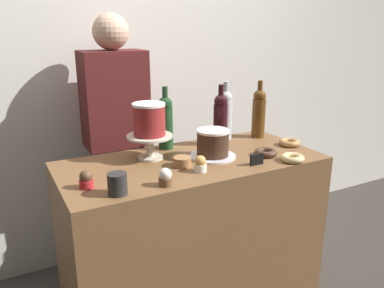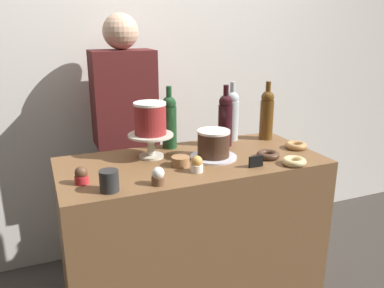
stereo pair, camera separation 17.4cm
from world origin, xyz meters
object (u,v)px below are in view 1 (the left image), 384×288
object	(u,v)px
wine_bottle_amber	(259,112)
price_sign_chalkboard	(257,159)
chocolate_round_cake	(213,143)
donut_maple	(290,143)
cookie_stack	(182,162)
donut_chocolate	(266,152)
wine_bottle_dark_red	(220,118)
cupcake_chocolate	(86,180)
wine_bottle_clear	(225,114)
cupcake_caramel	(200,164)
donut_glazed	(292,158)
cupcake_vanilla	(165,177)
cake_stand_pedestal	(150,143)
wine_bottle_green	(166,122)
coffee_cup_ceramic	(117,184)
barista_figure	(117,147)
white_layer_cake	(149,119)

from	to	relation	value
wine_bottle_amber	price_sign_chalkboard	world-z (taller)	wine_bottle_amber
chocolate_round_cake	donut_maple	world-z (taller)	chocolate_round_cake
cookie_stack	donut_maple	bearing A→B (deg)	1.32
donut_chocolate	price_sign_chalkboard	world-z (taller)	price_sign_chalkboard
wine_bottle_dark_red	cupcake_chocolate	xyz separation A→B (m)	(-0.78, -0.25, -0.11)
wine_bottle_clear	cupcake_caramel	distance (m)	0.55
wine_bottle_dark_red	donut_glazed	world-z (taller)	wine_bottle_dark_red
chocolate_round_cake	cupcake_vanilla	distance (m)	0.41
wine_bottle_dark_red	cupcake_vanilla	world-z (taller)	wine_bottle_dark_red
cupcake_caramel	cookie_stack	xyz separation A→B (m)	(-0.04, 0.10, -0.01)
donut_maple	donut_chocolate	xyz separation A→B (m)	(-0.22, -0.07, 0.00)
cake_stand_pedestal	wine_bottle_green	bearing A→B (deg)	40.17
chocolate_round_cake	coffee_cup_ceramic	distance (m)	0.58
wine_bottle_green	wine_bottle_clear	bearing A→B (deg)	0.87
chocolate_round_cake	cupcake_caramel	world-z (taller)	chocolate_round_cake
cake_stand_pedestal	wine_bottle_dark_red	distance (m)	0.43
cupcake_caramel	donut_chocolate	distance (m)	0.40
cake_stand_pedestal	barista_figure	size ratio (longest dim) A/B	0.14
wine_bottle_amber	wine_bottle_clear	bearing A→B (deg)	164.06
cake_stand_pedestal	cupcake_vanilla	size ratio (longest dim) A/B	2.95
wine_bottle_clear	price_sign_chalkboard	world-z (taller)	wine_bottle_clear
wine_bottle_amber	cupcake_chocolate	xyz separation A→B (m)	(-1.05, -0.27, -0.11)
cupcake_vanilla	coffee_cup_ceramic	bearing A→B (deg)	177.50
cupcake_caramel	donut_chocolate	bearing A→B (deg)	5.53
chocolate_round_cake	wine_bottle_dark_red	distance (m)	0.23
cake_stand_pedestal	coffee_cup_ceramic	xyz separation A→B (m)	(-0.27, -0.33, -0.04)
white_layer_cake	cupcake_chocolate	size ratio (longest dim) A/B	2.08
white_layer_cake	wine_bottle_green	xyz separation A→B (m)	(0.13, 0.11, -0.05)
chocolate_round_cake	donut_maple	xyz separation A→B (m)	(0.46, -0.03, -0.06)
barista_figure	cupcake_chocolate	bearing A→B (deg)	-116.08
cake_stand_pedestal	wine_bottle_dark_red	bearing A→B (deg)	5.52
chocolate_round_cake	wine_bottle_dark_red	world-z (taller)	wine_bottle_dark_red
wine_bottle_amber	donut_chocolate	size ratio (longest dim) A/B	2.91
wine_bottle_green	cupcake_caramel	world-z (taller)	wine_bottle_green
wine_bottle_amber	donut_maple	xyz separation A→B (m)	(0.05, -0.22, -0.13)
chocolate_round_cake	cookie_stack	size ratio (longest dim) A/B	1.88
wine_bottle_amber	donut_chocolate	bearing A→B (deg)	-120.39
white_layer_cake	wine_bottle_dark_red	size ratio (longest dim) A/B	0.48
cupcake_chocolate	wine_bottle_dark_red	bearing A→B (deg)	17.75
cake_stand_pedestal	price_sign_chalkboard	bearing A→B (deg)	-37.75
wine_bottle_green	cupcake_vanilla	size ratio (longest dim) A/B	4.38
wine_bottle_clear	barista_figure	xyz separation A→B (m)	(-0.52, 0.37, -0.22)
cupcake_caramel	cupcake_chocolate	distance (m)	0.49
cookie_stack	cupcake_chocolate	bearing A→B (deg)	-174.71
cake_stand_pedestal	cupcake_caramel	world-z (taller)	cake_stand_pedestal
white_layer_cake	cupcake_caramel	world-z (taller)	white_layer_cake
wine_bottle_dark_red	wine_bottle_clear	bearing A→B (deg)	44.24
wine_bottle_clear	price_sign_chalkboard	size ratio (longest dim) A/B	4.65
wine_bottle_clear	cupcake_caramel	size ratio (longest dim) A/B	4.38
chocolate_round_cake	cupcake_vanilla	size ratio (longest dim) A/B	2.12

